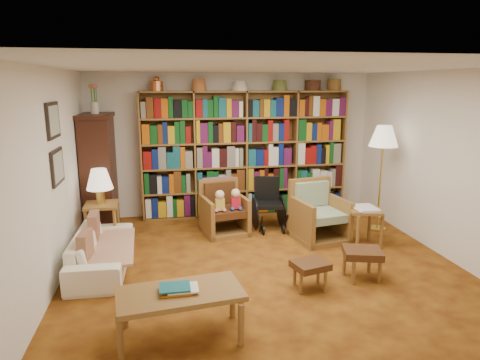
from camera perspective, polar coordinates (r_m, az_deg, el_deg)
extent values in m
plane|color=#925916|center=(5.65, 3.27, -11.51)|extent=(5.00, 5.00, 0.00)
plane|color=silver|center=(5.16, 3.63, 14.74)|extent=(5.00, 5.00, 0.00)
plane|color=white|center=(7.68, -0.96, 4.73)|extent=(5.00, 0.00, 5.00)
plane|color=white|center=(2.98, 14.91, -8.63)|extent=(5.00, 0.00, 5.00)
plane|color=white|center=(5.27, -24.00, -0.05)|extent=(0.00, 5.00, 5.00)
plane|color=white|center=(6.33, 26.03, 1.72)|extent=(0.00, 5.00, 5.00)
cube|color=brown|center=(7.58, 0.74, 3.48)|extent=(3.60, 0.30, 2.20)
cube|color=#3B1810|center=(7.22, -18.23, 0.76)|extent=(0.45, 0.90, 1.80)
cube|color=#3B1810|center=(7.10, -18.75, 8.12)|extent=(0.50, 0.95, 0.06)
cylinder|color=silver|center=(7.09, -18.82, 9.09)|extent=(0.12, 0.12, 0.18)
cube|color=black|center=(5.47, -23.68, 7.30)|extent=(0.03, 0.52, 0.42)
cube|color=gray|center=(5.46, -23.53, 7.31)|extent=(0.01, 0.44, 0.34)
cube|color=black|center=(5.54, -23.18, 1.64)|extent=(0.03, 0.52, 0.42)
cube|color=gray|center=(5.53, -23.03, 1.65)|extent=(0.01, 0.44, 0.34)
imported|color=white|center=(5.79, -17.93, -8.95)|extent=(1.64, 0.68, 0.48)
cube|color=beige|center=(5.77, -17.48, -8.36)|extent=(0.76, 1.34, 0.04)
cube|color=maroon|center=(6.07, -18.87, -5.90)|extent=(0.13, 0.38, 0.37)
cube|color=maroon|center=(5.42, -19.94, -8.22)|extent=(0.14, 0.36, 0.35)
cube|color=brown|center=(6.55, -18.01, -3.19)|extent=(0.48, 0.48, 0.04)
cylinder|color=brown|center=(6.48, -19.77, -6.32)|extent=(0.05, 0.05, 0.57)
cylinder|color=brown|center=(6.42, -16.31, -6.24)|extent=(0.05, 0.05, 0.57)
cylinder|color=brown|center=(6.85, -19.25, -5.26)|extent=(0.05, 0.05, 0.57)
cylinder|color=brown|center=(6.79, -15.98, -5.18)|extent=(0.05, 0.05, 0.57)
cylinder|color=gold|center=(6.51, -18.08, -2.13)|extent=(0.13, 0.13, 0.21)
cone|color=white|center=(6.45, -18.24, 0.13)|extent=(0.38, 0.38, 0.29)
cube|color=brown|center=(6.84, -2.07, -6.77)|extent=(0.77, 0.79, 0.07)
cube|color=brown|center=(6.72, -4.59, -4.85)|extent=(0.19, 0.68, 0.58)
cube|color=brown|center=(6.80, 0.40, -4.60)|extent=(0.19, 0.68, 0.58)
cube|color=brown|center=(7.01, -2.45, -3.07)|extent=(0.66, 0.19, 0.82)
cube|color=#4B2C14|center=(6.71, -2.05, -4.20)|extent=(0.61, 0.66, 0.11)
cube|color=#4B2C14|center=(6.90, -2.39, -1.68)|extent=(0.52, 0.18, 0.35)
cube|color=#A92D4D|center=(6.98, -2.50, -1.05)|extent=(0.51, 0.15, 0.36)
cube|color=brown|center=(6.67, 10.47, -7.46)|extent=(0.83, 0.86, 0.08)
cube|color=brown|center=(6.48, 7.89, -5.39)|extent=(0.20, 0.74, 0.63)
cube|color=brown|center=(6.70, 13.15, -5.00)|extent=(0.20, 0.74, 0.63)
cube|color=brown|center=(6.84, 9.64, -3.34)|extent=(0.71, 0.21, 0.89)
cube|color=gray|center=(6.53, 10.69, -4.61)|extent=(0.66, 0.71, 0.12)
cube|color=gray|center=(6.72, 9.90, -1.80)|extent=(0.56, 0.20, 0.38)
cube|color=black|center=(6.92, 3.96, -3.32)|extent=(0.46, 0.46, 0.05)
cube|color=black|center=(7.05, 3.59, -1.12)|extent=(0.41, 0.11, 0.41)
cylinder|color=black|center=(7.00, 1.96, -4.43)|extent=(0.03, 0.51, 0.51)
cylinder|color=black|center=(7.11, 5.53, -4.22)|extent=(0.03, 0.51, 0.51)
cylinder|color=black|center=(6.75, 3.10, -6.70)|extent=(0.03, 0.14, 0.14)
cylinder|color=black|center=(6.83, 5.77, -6.52)|extent=(0.03, 0.14, 0.14)
cylinder|color=gold|center=(7.35, 17.80, -6.16)|extent=(0.28, 0.28, 0.03)
cylinder|color=gold|center=(7.16, 18.18, -0.87)|extent=(0.03, 0.03, 1.42)
cone|color=white|center=(7.03, 18.63, 5.58)|extent=(0.45, 0.45, 0.33)
cube|color=brown|center=(6.43, 16.35, -3.90)|extent=(0.53, 0.53, 0.04)
cylinder|color=brown|center=(6.29, 15.44, -6.88)|extent=(0.05, 0.05, 0.51)
cylinder|color=brown|center=(6.45, 18.35, -6.59)|extent=(0.05, 0.05, 0.51)
cylinder|color=brown|center=(6.60, 14.10, -5.88)|extent=(0.05, 0.05, 0.51)
cylinder|color=brown|center=(6.75, 16.90, -5.63)|extent=(0.05, 0.05, 0.51)
cube|color=silver|center=(6.43, 16.37, -3.60)|extent=(0.38, 0.44, 0.03)
cube|color=#4B2C14|center=(5.05, 9.36, -11.14)|extent=(0.46, 0.41, 0.08)
cylinder|color=brown|center=(4.97, 8.13, -13.55)|extent=(0.04, 0.04, 0.25)
cylinder|color=brown|center=(5.06, 11.31, -13.17)|extent=(0.04, 0.04, 0.25)
cylinder|color=brown|center=(5.17, 7.31, -12.46)|extent=(0.04, 0.04, 0.25)
cylinder|color=brown|center=(5.26, 10.38, -12.12)|extent=(0.04, 0.04, 0.25)
cube|color=#4B2C14|center=(5.41, 16.03, -9.31)|extent=(0.53, 0.48, 0.09)
cylinder|color=brown|center=(5.30, 14.89, -11.90)|extent=(0.04, 0.04, 0.29)
cylinder|color=brown|center=(5.45, 18.12, -11.45)|extent=(0.04, 0.04, 0.29)
cylinder|color=brown|center=(5.52, 13.72, -10.82)|extent=(0.04, 0.04, 0.29)
cylinder|color=brown|center=(5.66, 16.85, -10.42)|extent=(0.04, 0.04, 0.29)
cube|color=brown|center=(4.10, -8.00, -14.79)|extent=(1.21, 0.71, 0.05)
cylinder|color=brown|center=(4.02, -15.71, -19.48)|extent=(0.06, 0.06, 0.41)
cylinder|color=brown|center=(4.05, 0.15, -18.74)|extent=(0.06, 0.06, 0.41)
cylinder|color=brown|center=(4.44, -15.13, -16.19)|extent=(0.06, 0.06, 0.41)
cylinder|color=brown|center=(4.46, -1.01, -15.56)|extent=(0.06, 0.06, 0.41)
cube|color=brown|center=(4.07, -8.02, -14.14)|extent=(0.31, 0.25, 0.05)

